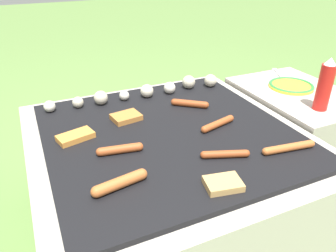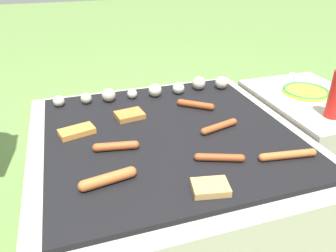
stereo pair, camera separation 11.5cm
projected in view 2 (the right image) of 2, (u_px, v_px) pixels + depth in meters
name	position (u px, v px, depth m)	size (l,w,h in m)	color
ground_plane	(168.00, 225.00, 1.38)	(14.00, 14.00, 0.00)	#608442
grill	(168.00, 182.00, 1.27)	(0.95, 0.95, 0.45)	#B2AA9E
side_ledge	(303.00, 142.00, 1.53)	(0.42, 0.58, 0.45)	#B2AA9E
sausage_front_center	(108.00, 179.00, 0.90)	(0.16, 0.05, 0.03)	#B7602D
sausage_mid_right	(195.00, 105.00, 1.33)	(0.13, 0.11, 0.03)	#93421E
sausage_front_left	(288.00, 155.00, 1.01)	(0.19, 0.05, 0.02)	#B7602D
sausage_back_center	(219.00, 126.00, 1.17)	(0.16, 0.06, 0.03)	#A34C23
sausage_mid_left	(219.00, 158.00, 1.00)	(0.15, 0.07, 0.02)	#93421E
sausage_front_right	(116.00, 146.00, 1.05)	(0.15, 0.05, 0.03)	#A34C23
bread_slice_right	(130.00, 115.00, 1.25)	(0.11, 0.09, 0.02)	#B27033
bread_slice_center	(210.00, 187.00, 0.87)	(0.11, 0.09, 0.02)	tan
bread_slice_left	(77.00, 131.00, 1.14)	(0.13, 0.09, 0.02)	#D18438
mushroom_row	(157.00, 90.00, 1.44)	(0.77, 0.08, 0.06)	silver
plate_colorful	(306.00, 91.00, 1.47)	(0.20, 0.20, 0.02)	yellow
fork_utensil	(295.00, 79.00, 1.62)	(0.10, 0.18, 0.01)	silver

